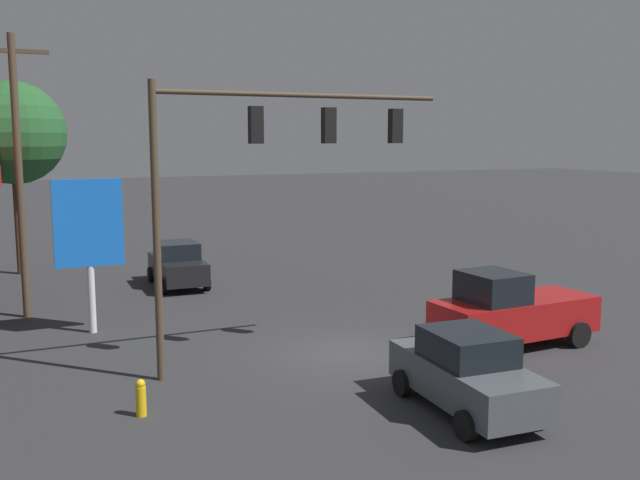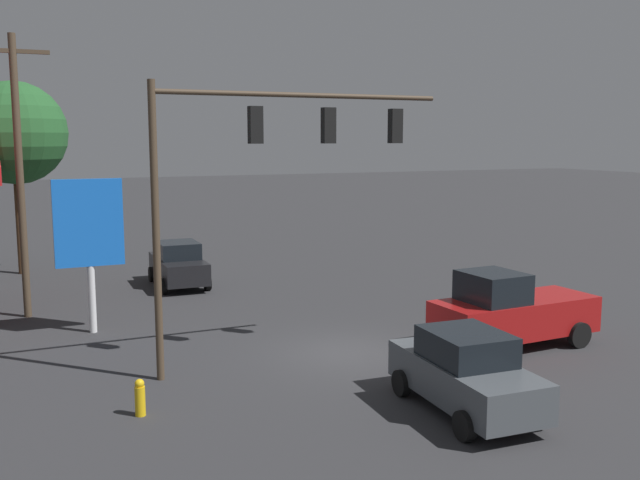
% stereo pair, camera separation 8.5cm
% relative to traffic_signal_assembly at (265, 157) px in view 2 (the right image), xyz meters
% --- Properties ---
extents(ground_plane, '(200.00, 200.00, 0.00)m').
position_rel_traffic_signal_assembly_xyz_m(ground_plane, '(-2.60, -0.12, -5.87)').
color(ground_plane, '#2D2D30').
extents(traffic_signal_assembly, '(8.44, 0.43, 7.84)m').
position_rel_traffic_signal_assembly_xyz_m(traffic_signal_assembly, '(0.00, 0.00, 0.00)').
color(traffic_signal_assembly, '#473828').
rests_on(traffic_signal_assembly, ground).
extents(utility_pole, '(2.40, 0.26, 9.92)m').
position_rel_traffic_signal_assembly_xyz_m(utility_pole, '(5.97, -8.70, -0.62)').
color(utility_pole, '#473828').
rests_on(utility_pole, ground).
extents(price_sign, '(2.18, 0.27, 5.07)m').
position_rel_traffic_signal_assembly_xyz_m(price_sign, '(4.08, -5.58, -2.40)').
color(price_sign, silver).
rests_on(price_sign, ground).
extents(sedan_far, '(2.24, 4.49, 1.93)m').
position_rel_traffic_signal_assembly_xyz_m(sedan_far, '(-3.05, 5.18, -4.92)').
color(sedan_far, '#474C51').
rests_on(sedan_far, ground).
extents(sedan_waiting, '(2.15, 4.44, 1.93)m').
position_rel_traffic_signal_assembly_xyz_m(sedan_waiting, '(-0.24, -11.86, -4.92)').
color(sedan_waiting, black).
rests_on(sedan_waiting, ground).
extents(pickup_parked, '(5.28, 2.43, 2.40)m').
position_rel_traffic_signal_assembly_xyz_m(pickup_parked, '(-7.41, 1.44, -4.76)').
color(pickup_parked, maroon).
rests_on(pickup_parked, ground).
extents(street_tree, '(4.76, 4.76, 8.99)m').
position_rel_traffic_signal_assembly_xyz_m(street_tree, '(5.87, -17.70, 0.72)').
color(street_tree, '#4C331E').
rests_on(street_tree, ground).
extents(fire_hydrant, '(0.24, 0.24, 0.88)m').
position_rel_traffic_signal_assembly_xyz_m(fire_hydrant, '(3.96, 2.33, -5.43)').
color(fire_hydrant, gold).
rests_on(fire_hydrant, ground).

